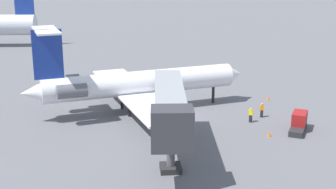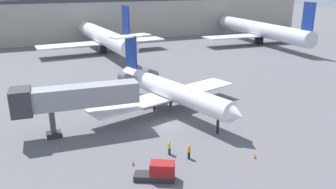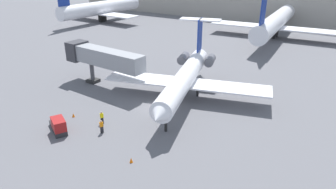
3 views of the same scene
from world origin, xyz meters
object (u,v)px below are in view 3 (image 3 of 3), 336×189
at_px(parked_airliner_west_mid, 276,21).
at_px(ground_crew_loader, 102,118).
at_px(baggage_tug_lead, 58,126).
at_px(parked_airliner_west_end, 101,8).
at_px(traffic_cone_near, 131,160).
at_px(traffic_cone_mid, 73,115).
at_px(regional_jet, 186,76).
at_px(jet_bridge, 100,57).
at_px(ground_crew_marshaller, 102,127).

bearing_deg(parked_airliner_west_mid, ground_crew_loader, -95.75).
relative_size(ground_crew_loader, baggage_tug_lead, 0.40).
xyz_separation_m(ground_crew_loader, parked_airliner_west_mid, (6.03, 59.84, 3.60)).
height_order(parked_airliner_west_end, parked_airliner_west_mid, parked_airliner_west_end).
distance_m(traffic_cone_near, traffic_cone_mid, 13.40).
bearing_deg(regional_jet, traffic_cone_mid, -125.63).
relative_size(regional_jet, jet_bridge, 1.72).
bearing_deg(parked_airliner_west_mid, regional_jet, -91.13).
relative_size(baggage_tug_lead, parked_airliner_west_end, 0.12).
bearing_deg(jet_bridge, parked_airliner_west_end, 133.33).
relative_size(jet_bridge, traffic_cone_mid, 28.26).
distance_m(ground_crew_loader, traffic_cone_near, 9.50).
relative_size(traffic_cone_mid, parked_airliner_west_mid, 0.01).
xyz_separation_m(jet_bridge, parked_airliner_west_mid, (15.43, 49.95, -0.44)).
distance_m(ground_crew_loader, traffic_cone_mid, 4.62).
xyz_separation_m(traffic_cone_mid, parked_airliner_west_end, (-45.54, 53.73, 4.19)).
bearing_deg(jet_bridge, baggage_tug_lead, -65.80).
bearing_deg(ground_crew_loader, parked_airliner_west_mid, 84.25).
relative_size(baggage_tug_lead, parked_airliner_west_mid, 0.10).
xyz_separation_m(parked_airliner_west_end, parked_airliner_west_mid, (56.09, 6.84, -0.01)).
xyz_separation_m(jet_bridge, ground_crew_loader, (9.40, -9.89, -4.04)).
relative_size(regional_jet, traffic_cone_near, 48.69).
xyz_separation_m(jet_bridge, traffic_cone_near, (17.72, -14.44, -4.62)).
bearing_deg(ground_crew_marshaller, jet_bridge, 133.41).
bearing_deg(regional_jet, parked_airliner_west_mid, 88.87).
bearing_deg(traffic_cone_near, ground_crew_marshaller, 157.25).
relative_size(jet_bridge, traffic_cone_near, 28.26).
bearing_deg(baggage_tug_lead, ground_crew_loader, 55.46).
xyz_separation_m(jet_bridge, ground_crew_marshaller, (10.99, -11.62, -4.04)).
relative_size(ground_crew_loader, traffic_cone_mid, 3.07).
bearing_deg(ground_crew_marshaller, traffic_cone_near, -22.75).
height_order(regional_jet, parked_airliner_west_mid, parked_airliner_west_mid).
distance_m(ground_crew_marshaller, traffic_cone_near, 7.32).
relative_size(traffic_cone_near, traffic_cone_mid, 1.00).
height_order(regional_jet, baggage_tug_lead, regional_jet).
bearing_deg(traffic_cone_mid, parked_airliner_west_end, 130.28).
xyz_separation_m(baggage_tug_lead, parked_airliner_west_mid, (9.02, 64.20, 3.62)).
bearing_deg(jet_bridge, parked_airliner_west_mid, 72.84).
xyz_separation_m(baggage_tug_lead, parked_airliner_west_end, (-47.07, 57.36, 3.63)).
height_order(traffic_cone_mid, parked_airliner_west_end, parked_airliner_west_end).
height_order(jet_bridge, traffic_cone_mid, jet_bridge).
height_order(ground_crew_marshaller, ground_crew_loader, same).
bearing_deg(ground_crew_loader, ground_crew_marshaller, -47.32).
height_order(ground_crew_marshaller, traffic_cone_mid, ground_crew_marshaller).
distance_m(regional_jet, ground_crew_loader, 13.94).
distance_m(ground_crew_marshaller, parked_airliner_west_mid, 61.83).
relative_size(ground_crew_marshaller, baggage_tug_lead, 0.40).
height_order(baggage_tug_lead, parked_airliner_west_end, parked_airliner_west_end).
distance_m(ground_crew_marshaller, parked_airliner_west_end, 75.34).
height_order(jet_bridge, ground_crew_loader, jet_bridge).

